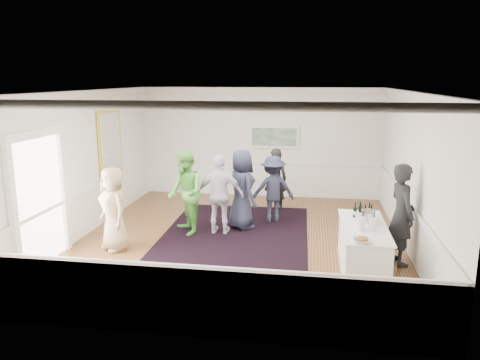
% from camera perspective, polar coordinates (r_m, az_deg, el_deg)
% --- Properties ---
extents(floor, '(8.00, 8.00, 0.00)m').
position_cam_1_polar(floor, '(10.31, -0.06, -7.26)').
color(floor, brown).
rests_on(floor, ground).
extents(ceiling, '(7.00, 8.00, 0.02)m').
position_cam_1_polar(ceiling, '(9.72, -0.06, 10.81)').
color(ceiling, white).
rests_on(ceiling, wall_back).
extents(wall_left, '(0.02, 8.00, 3.20)m').
position_cam_1_polar(wall_left, '(10.98, -18.42, 1.96)').
color(wall_left, white).
rests_on(wall_left, floor).
extents(wall_right, '(0.02, 8.00, 3.20)m').
position_cam_1_polar(wall_right, '(9.98, 20.22, 0.83)').
color(wall_right, white).
rests_on(wall_right, floor).
extents(wall_back, '(7.00, 0.02, 3.20)m').
position_cam_1_polar(wall_back, '(13.81, 2.52, 4.60)').
color(wall_back, white).
rests_on(wall_back, floor).
extents(wall_front, '(7.00, 0.02, 3.20)m').
position_cam_1_polar(wall_front, '(6.09, -5.93, -5.54)').
color(wall_front, white).
rests_on(wall_front, floor).
extents(wainscoting, '(7.00, 8.00, 1.00)m').
position_cam_1_polar(wainscoting, '(10.16, -0.06, -4.60)').
color(wainscoting, white).
rests_on(wainscoting, floor).
extents(mirror, '(0.05, 1.25, 1.85)m').
position_cam_1_polar(mirror, '(12.09, -15.49, 4.00)').
color(mirror, yellow).
rests_on(mirror, wall_left).
extents(doorway, '(0.10, 1.78, 2.56)m').
position_cam_1_polar(doorway, '(9.38, -23.29, -1.27)').
color(doorway, white).
rests_on(doorway, wall_left).
extents(landscape_painting, '(1.44, 0.06, 0.66)m').
position_cam_1_polar(landscape_painting, '(13.69, 4.18, 5.27)').
color(landscape_painting, white).
rests_on(landscape_painting, wall_back).
extents(area_rug, '(3.31, 4.29, 0.02)m').
position_cam_1_polar(area_rug, '(10.82, -0.39, -6.24)').
color(area_rug, black).
rests_on(area_rug, floor).
extents(serving_table, '(0.81, 2.12, 0.86)m').
position_cam_1_polar(serving_table, '(8.88, 14.72, -8.03)').
color(serving_table, white).
rests_on(serving_table, floor).
extents(bartender, '(0.63, 0.80, 1.93)m').
position_cam_1_polar(bartender, '(9.26, 19.10, -3.99)').
color(bartender, black).
rests_on(bartender, floor).
extents(guest_tan, '(1.00, 0.97, 1.73)m').
position_cam_1_polar(guest_tan, '(9.82, -15.17, -3.43)').
color(guest_tan, tan).
rests_on(guest_tan, floor).
extents(guest_green, '(1.09, 1.16, 1.89)m').
position_cam_1_polar(guest_green, '(10.52, -6.67, -1.57)').
color(guest_green, '#59B046').
rests_on(guest_green, floor).
extents(guest_lilac, '(1.07, 0.47, 1.81)m').
position_cam_1_polar(guest_lilac, '(10.47, -2.43, -1.79)').
color(guest_lilac, silver).
rests_on(guest_lilac, floor).
extents(guest_dark_a, '(1.18, 0.87, 1.64)m').
position_cam_1_polar(guest_dark_a, '(11.39, 4.02, -1.10)').
color(guest_dark_a, '#212538').
rests_on(guest_dark_a, floor).
extents(guest_dark_b, '(0.64, 0.45, 1.67)m').
position_cam_1_polar(guest_dark_b, '(12.41, 4.32, 0.10)').
color(guest_dark_b, black).
rests_on(guest_dark_b, floor).
extents(guest_navy, '(1.02, 1.08, 1.86)m').
position_cam_1_polar(guest_navy, '(10.84, 0.21, -1.15)').
color(guest_navy, '#212538').
rests_on(guest_navy, floor).
extents(wine_bottles, '(0.36, 0.25, 0.31)m').
position_cam_1_polar(wine_bottles, '(9.16, 14.83, -3.58)').
color(wine_bottles, black).
rests_on(wine_bottles, serving_table).
extents(juice_pitchers, '(0.34, 0.31, 0.24)m').
position_cam_1_polar(juice_pitchers, '(8.51, 14.88, -5.05)').
color(juice_pitchers, '#64AD3D').
rests_on(juice_pitchers, serving_table).
extents(ice_bucket, '(0.26, 0.26, 0.24)m').
position_cam_1_polar(ice_bucket, '(8.89, 15.37, -4.37)').
color(ice_bucket, silver).
rests_on(ice_bucket, serving_table).
extents(nut_bowl, '(0.29, 0.29, 0.08)m').
position_cam_1_polar(nut_bowl, '(7.87, 14.63, -7.09)').
color(nut_bowl, white).
rests_on(nut_bowl, serving_table).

